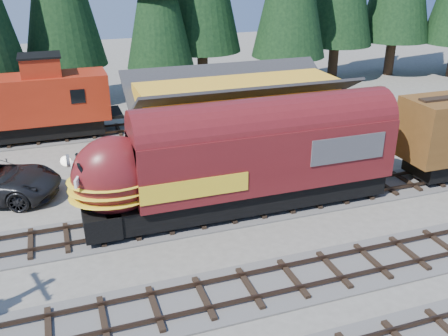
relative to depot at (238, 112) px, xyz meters
name	(u,v)px	position (x,y,z in m)	size (l,w,h in m)	color
ground	(322,244)	(0.00, -10.50, -2.96)	(120.00, 120.00, 0.00)	#6B665B
track_siding	(443,176)	(10.00, -6.50, -2.90)	(68.00, 3.20, 0.33)	#4C4947
track_spur	(63,137)	(-10.00, 7.50, -2.90)	(32.00, 3.20, 0.33)	#4C4947
depot	(238,112)	(0.00, 0.00, 0.00)	(12.80, 7.00, 5.30)	gold
locomotive	(233,166)	(-2.68, -6.50, -0.47)	(15.60, 3.10, 4.24)	black
caboose	(30,103)	(-11.75, 7.50, -0.35)	(10.14, 2.94, 5.27)	black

